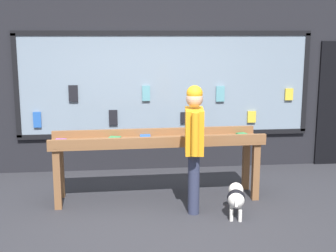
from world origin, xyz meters
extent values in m
plane|color=#2D2D33|center=(0.00, 0.00, 0.00)|extent=(40.00, 40.00, 0.00)
cube|color=black|center=(0.00, 2.40, 1.62)|extent=(7.78, 0.20, 3.25)
cube|color=gray|center=(0.26, 2.27, 1.41)|extent=(4.69, 0.03, 1.63)
cube|color=black|center=(0.26, 2.27, 2.23)|extent=(4.77, 0.06, 0.08)
cube|color=black|center=(0.26, 2.27, 0.60)|extent=(4.77, 0.06, 0.08)
cube|color=black|center=(-2.09, 2.27, 1.41)|extent=(0.08, 0.06, 1.63)
cube|color=black|center=(2.60, 2.27, 1.41)|extent=(0.08, 0.06, 1.63)
cube|color=#2659B2|center=(-1.79, 2.23, 0.88)|extent=(0.12, 0.03, 0.25)
cube|color=black|center=(-1.21, 2.23, 1.29)|extent=(0.14, 0.03, 0.26)
cube|color=black|center=(-0.59, 2.23, 0.89)|extent=(0.14, 0.03, 0.24)
cube|color=#5999A5|center=(-0.06, 2.23, 1.28)|extent=(0.13, 0.03, 0.25)
cube|color=black|center=(0.57, 2.23, 0.87)|extent=(0.14, 0.03, 0.18)
cube|color=#5999A5|center=(1.15, 2.23, 1.25)|extent=(0.14, 0.03, 0.25)
cube|color=yellow|center=(1.69, 2.23, 0.86)|extent=(0.14, 0.03, 0.19)
cube|color=yellow|center=(2.32, 2.23, 1.23)|extent=(0.13, 0.03, 0.19)
cube|color=brown|center=(-1.31, 0.61, 0.39)|extent=(0.09, 0.09, 0.78)
cube|color=brown|center=(1.32, 0.68, 0.39)|extent=(0.09, 0.09, 0.78)
cube|color=brown|center=(-1.32, 1.06, 0.39)|extent=(0.09, 0.09, 0.78)
cube|color=brown|center=(1.31, 1.12, 0.39)|extent=(0.09, 0.09, 0.78)
cube|color=brown|center=(0.00, 0.87, 0.80)|extent=(2.84, 0.67, 0.04)
cube|color=brown|center=(0.01, 0.60, 0.86)|extent=(2.82, 0.13, 0.12)
cube|color=brown|center=(-0.01, 1.14, 0.86)|extent=(2.82, 0.13, 0.12)
cube|color=#994CA5|center=(-1.29, 0.85, 0.84)|extent=(0.17, 0.21, 0.03)
cube|color=#994CA5|center=(-0.89, 0.73, 0.84)|extent=(0.18, 0.24, 0.03)
cube|color=#338C4C|center=(-0.58, 0.96, 0.84)|extent=(0.19, 0.23, 0.03)
cube|color=#2659B2|center=(-0.15, 1.02, 0.84)|extent=(0.15, 0.21, 0.03)
cube|color=silver|center=(0.18, 0.74, 0.83)|extent=(0.14, 0.23, 0.02)
cube|color=silver|center=(0.56, 0.71, 0.84)|extent=(0.18, 0.24, 0.03)
cube|color=black|center=(0.89, 0.82, 0.84)|extent=(0.18, 0.21, 0.03)
cube|color=#338C4C|center=(1.22, 0.99, 0.84)|extent=(0.18, 0.24, 0.03)
cylinder|color=#2D334C|center=(0.40, 0.27, 0.39)|extent=(0.14, 0.14, 0.77)
cylinder|color=#2D334C|center=(0.42, 0.42, 0.39)|extent=(0.14, 0.14, 0.77)
cube|color=orange|center=(0.41, 0.34, 1.05)|extent=(0.27, 0.46, 0.55)
cylinder|color=orange|center=(0.38, 0.07, 1.06)|extent=(0.09, 0.09, 0.52)
cylinder|color=orange|center=(0.45, 0.62, 1.06)|extent=(0.09, 0.09, 0.52)
sphere|color=tan|center=(0.41, 0.34, 1.45)|extent=(0.21, 0.21, 0.21)
sphere|color=orange|center=(0.41, 0.34, 1.51)|extent=(0.20, 0.20, 0.20)
ellipsoid|color=white|center=(0.89, 0.07, 0.25)|extent=(0.28, 0.38, 0.21)
ellipsoid|color=black|center=(0.89, 0.07, 0.26)|extent=(0.26, 0.25, 0.22)
sphere|color=white|center=(0.94, 0.27, 0.29)|extent=(0.19, 0.19, 0.19)
cylinder|color=white|center=(0.85, -0.13, 0.28)|extent=(0.05, 0.10, 0.12)
cylinder|color=white|center=(0.97, 0.15, 0.07)|extent=(0.04, 0.04, 0.14)
cylinder|color=white|center=(0.87, 0.18, 0.07)|extent=(0.04, 0.04, 0.14)
cylinder|color=white|center=(0.92, -0.05, 0.07)|extent=(0.04, 0.04, 0.14)
cylinder|color=white|center=(0.82, -0.02, 0.07)|extent=(0.04, 0.04, 0.14)
camera|label=1|loc=(-0.52, -5.22, 2.24)|focal=50.00mm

